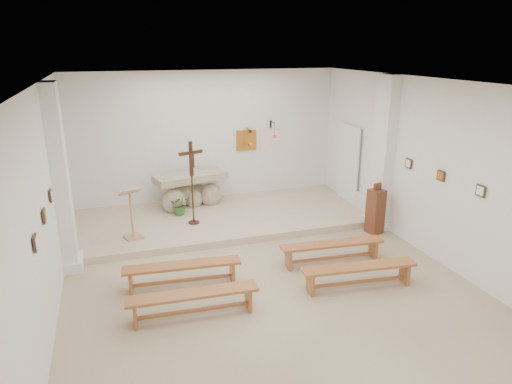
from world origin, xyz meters
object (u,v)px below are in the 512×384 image
object	(u,v)px
bench_left_front	(182,270)
bench_right_second	(359,271)
crucifix_stand	(192,177)
bench_left_second	(193,299)
lectern	(132,213)
altar	(190,193)
donation_pedestal	(375,211)
bench_right_front	(332,248)

from	to	relation	value
bench_left_front	bench_right_second	size ratio (longest dim) A/B	1.00
crucifix_stand	bench_left_second	xyz separation A→B (m)	(-0.68, -3.57, -0.94)
lectern	altar	bearing A→B (deg)	26.80
lectern	bench_right_second	xyz separation A→B (m)	(3.62, -3.13, -0.39)
altar	bench_left_front	size ratio (longest dim) A/B	0.93
altar	bench_left_second	distance (m)	4.87
bench_left_second	bench_right_second	world-z (taller)	same
lectern	donation_pedestal	size ratio (longest dim) A/B	0.97
bench_left_front	bench_right_front	distance (m)	2.92
lectern	bench_left_second	size ratio (longest dim) A/B	0.55
crucifix_stand	bench_left_second	size ratio (longest dim) A/B	0.93
lectern	crucifix_stand	size ratio (longest dim) A/B	0.59
donation_pedestal	bench_right_second	world-z (taller)	donation_pedestal
lectern	bench_right_second	bearing A→B (deg)	-61.23
crucifix_stand	bench_right_front	bearing A→B (deg)	-67.37
donation_pedestal	bench_left_second	world-z (taller)	donation_pedestal
bench_right_second	lectern	bearing A→B (deg)	145.24
bench_right_front	bench_right_second	bearing A→B (deg)	-85.67
donation_pedestal	bench_left_front	bearing A→B (deg)	179.94
lectern	crucifix_stand	distance (m)	1.56
bench_left_second	bench_right_front	bearing A→B (deg)	22.21
crucifix_stand	bench_right_front	size ratio (longest dim) A/B	0.93
lectern	bench_left_second	world-z (taller)	lectern
lectern	bench_right_front	world-z (taller)	lectern
bench_left_front	bench_left_second	distance (m)	1.01
bench_left_second	bench_right_second	xyz separation A→B (m)	(2.92, 0.00, 0.00)
bench_right_second	bench_left_second	bearing A→B (deg)	-173.95
donation_pedestal	lectern	bearing A→B (deg)	155.47
bench_right_second	bench_right_front	bearing A→B (deg)	96.05
crucifix_stand	donation_pedestal	distance (m)	4.21
altar	bench_left_second	bearing A→B (deg)	-113.20
donation_pedestal	bench_left_front	world-z (taller)	donation_pedestal
bench_right_front	bench_right_second	size ratio (longest dim) A/B	1.00
bench_left_second	donation_pedestal	bearing A→B (deg)	27.90
altar	lectern	xyz separation A→B (m)	(-1.54, -1.66, 0.21)
bench_right_front	bench_left_second	xyz separation A→B (m)	(-2.92, -1.01, 0.00)
crucifix_stand	bench_right_second	bearing A→B (deg)	-76.47
altar	bench_right_second	size ratio (longest dim) A/B	0.93
altar	bench_right_front	bearing A→B (deg)	-74.42
bench_right_front	bench_right_second	xyz separation A→B (m)	(0.00, -1.01, 0.00)
crucifix_stand	bench_right_second	world-z (taller)	crucifix_stand
donation_pedestal	bench_left_second	xyz separation A→B (m)	(-4.56, -2.11, -0.19)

